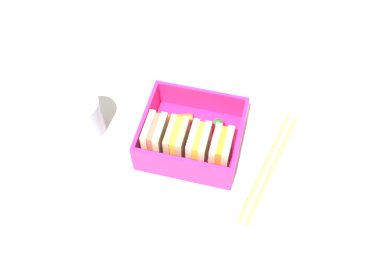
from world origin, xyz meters
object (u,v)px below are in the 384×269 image
object	(u,v)px
carrot_stick_far_left	(177,119)
chopstick_pair	(269,166)
sandwich_center	(177,141)
sandwich_center_right	(155,137)
sandwich_left	(221,150)
sandwich_center_left	(199,146)
strawberry_far_left	(218,126)
folded_napkin	(235,67)
drinking_glass	(83,117)

from	to	relation	value
carrot_stick_far_left	chopstick_pair	bearing A→B (deg)	165.03
sandwich_center	sandwich_center_right	distance (cm)	3.41
sandwich_center	sandwich_center_right	size ratio (longest dim) A/B	1.00
sandwich_left	sandwich_center_left	size ratio (longest dim) A/B	1.00
strawberry_far_left	folded_napkin	xyz separation A→B (cm)	(-0.15, -15.27, -2.37)
drinking_glass	folded_napkin	world-z (taller)	drinking_glass
chopstick_pair	sandwich_center_right	bearing A→B (deg)	4.23
sandwich_center_left	chopstick_pair	size ratio (longest dim) A/B	0.29
sandwich_center_left	chopstick_pair	distance (cm)	11.79
sandwich_left	carrot_stick_far_left	bearing A→B (deg)	-33.95
strawberry_far_left	folded_napkin	bearing A→B (deg)	-90.56
sandwich_center_right	folded_napkin	world-z (taller)	sandwich_center_right
sandwich_center_left	chopstick_pair	xyz separation A→B (cm)	(-11.05, -1.32, -3.89)
strawberry_far_left	chopstick_pair	size ratio (longest dim) A/B	0.15
sandwich_left	sandwich_center	size ratio (longest dim) A/B	1.00
sandwich_left	chopstick_pair	xyz separation A→B (cm)	(-7.64, -1.32, -3.89)
sandwich_left	folded_napkin	xyz separation A→B (cm)	(1.35, -20.53, -4.04)
chopstick_pair	sandwich_left	bearing A→B (deg)	9.81
chopstick_pair	carrot_stick_far_left	bearing A→B (deg)	-14.97
strawberry_far_left	chopstick_pair	xyz separation A→B (cm)	(-9.14, 3.94, -2.22)
sandwich_left	sandwich_center_right	distance (cm)	10.24
carrot_stick_far_left	strawberry_far_left	bearing A→B (deg)	177.33
sandwich_center_right	folded_napkin	bearing A→B (deg)	-113.41
sandwich_center	strawberry_far_left	size ratio (longest dim) A/B	1.97
sandwich_center	drinking_glass	distance (cm)	15.89
sandwich_center	sandwich_left	bearing A→B (deg)	180.00
sandwich_left	chopstick_pair	size ratio (longest dim) A/B	0.29
strawberry_far_left	drinking_glass	distance (cm)	21.53
sandwich_center_right	strawberry_far_left	xyz separation A→B (cm)	(-8.74, -5.26, -1.67)
sandwich_center_right	drinking_glass	world-z (taller)	sandwich_center_right
sandwich_center_left	sandwich_center	world-z (taller)	same
chopstick_pair	folded_napkin	world-z (taller)	chopstick_pair
sandwich_left	strawberry_far_left	bearing A→B (deg)	-74.09
carrot_stick_far_left	drinking_glass	distance (cm)	15.06
sandwich_center_right	chopstick_pair	size ratio (longest dim) A/B	0.29
sandwich_center_left	sandwich_center	distance (cm)	3.41
sandwich_center_left	folded_napkin	xyz separation A→B (cm)	(-2.06, -20.53, -4.04)
sandwich_center	strawberry_far_left	xyz separation A→B (cm)	(-5.33, -5.26, -1.67)
sandwich_left	chopstick_pair	bearing A→B (deg)	-170.19
sandwich_center_left	sandwich_center_right	world-z (taller)	same
sandwich_left	sandwich_center_right	xyz separation A→B (cm)	(10.24, 0.00, 0.00)
sandwich_center_left	sandwich_center	size ratio (longest dim) A/B	1.00
strawberry_far_left	drinking_glass	xyz separation A→B (cm)	(21.14, 3.94, 1.00)
sandwich_center_left	drinking_glass	distance (cm)	19.29
sandwich_center	carrot_stick_far_left	distance (cm)	6.20
sandwich_left	carrot_stick_far_left	distance (cm)	10.24
sandwich_center_left	strawberry_far_left	world-z (taller)	sandwich_center_left
sandwich_left	carrot_stick_far_left	world-z (taller)	sandwich_left
carrot_stick_far_left	chopstick_pair	world-z (taller)	carrot_stick_far_left
sandwich_center_left	chopstick_pair	world-z (taller)	sandwich_center_left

